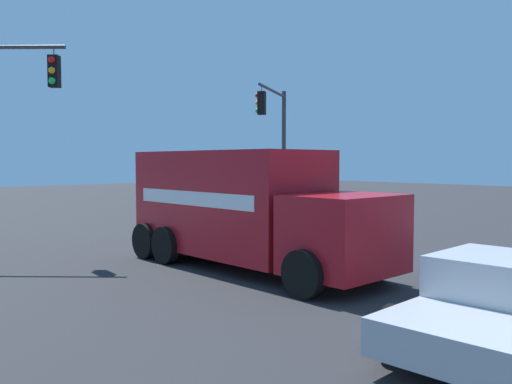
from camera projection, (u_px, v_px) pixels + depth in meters
name	position (u px, v px, depth m)	size (l,w,h in m)	color
ground_plane	(261.00, 255.00, 15.59)	(100.00, 100.00, 0.00)	#2B2B2D
delivery_truck	(245.00, 208.00, 13.73)	(7.66, 2.92, 3.03)	#AD141E
traffic_light_secondary	(277.00, 134.00, 24.31)	(2.43, 3.75, 6.13)	#38383D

